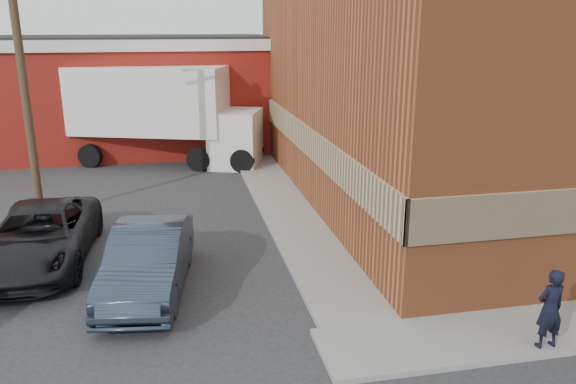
{
  "coord_description": "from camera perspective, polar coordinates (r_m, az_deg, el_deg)",
  "views": [
    {
      "loc": [
        -3.02,
        -9.94,
        6.13
      ],
      "look_at": [
        -0.14,
        3.98,
        1.88
      ],
      "focal_mm": 35.0,
      "sensor_mm": 36.0,
      "label": 1
    }
  ],
  "objects": [
    {
      "name": "box_truck",
      "position": [
        25.91,
        -12.07,
        8.28
      ],
      "size": [
        9.22,
        5.39,
        4.37
      ],
      "rotation": [
        0.0,
        0.0,
        -0.34
      ],
      "color": "white",
      "rests_on": "ground"
    },
    {
      "name": "suv_a",
      "position": [
        16.27,
        -23.89,
        -4.11
      ],
      "size": [
        2.71,
        5.54,
        1.52
      ],
      "primitive_type": "imported",
      "rotation": [
        0.0,
        0.0,
        -0.04
      ],
      "color": "black",
      "rests_on": "ground"
    },
    {
      "name": "man",
      "position": [
        12.01,
        25.08,
        -10.69
      ],
      "size": [
        0.61,
        0.43,
        1.62
      ],
      "primitive_type": "imported",
      "rotation": [
        0.0,
        0.0,
        3.21
      ],
      "color": "black",
      "rests_on": "sidewalk_south"
    },
    {
      "name": "warehouse",
      "position": [
        30.27,
        -17.49,
        9.6
      ],
      "size": [
        16.3,
        8.3,
        5.6
      ],
      "color": "maroon",
      "rests_on": "ground"
    },
    {
      "name": "brick_building",
      "position": [
        22.21,
        20.04,
        11.94
      ],
      "size": [
        14.25,
        18.25,
        9.36
      ],
      "color": "#A14E29",
      "rests_on": "ground"
    },
    {
      "name": "sedan",
      "position": [
        13.77,
        -14.01,
        -6.72
      ],
      "size": [
        2.31,
        4.93,
        1.56
      ],
      "primitive_type": "imported",
      "rotation": [
        0.0,
        0.0,
        -0.14
      ],
      "color": "#2A3647",
      "rests_on": "ground"
    },
    {
      "name": "ground",
      "position": [
        12.06,
        4.64,
        -13.93
      ],
      "size": [
        90.0,
        90.0,
        0.0
      ],
      "primitive_type": "plane",
      "color": "#28282B",
      "rests_on": "ground"
    },
    {
      "name": "sidewalk_west",
      "position": [
        20.22,
        -0.81,
        -0.82
      ],
      "size": [
        1.8,
        18.0,
        0.12
      ],
      "primitive_type": "cube",
      "color": "gray",
      "rests_on": "ground"
    },
    {
      "name": "utility_pole",
      "position": [
        19.52,
        -25.41,
        11.02
      ],
      "size": [
        2.0,
        0.26,
        9.0
      ],
      "color": "brown",
      "rests_on": "ground"
    }
  ]
}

